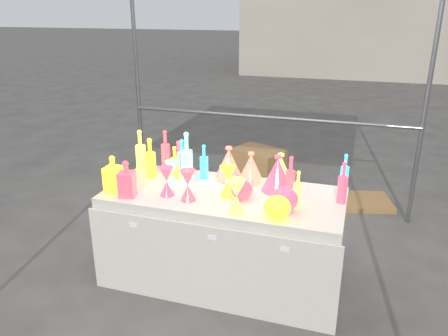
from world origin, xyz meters
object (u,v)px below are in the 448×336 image
(display_table, at_px, (224,237))
(globe_0, at_px, (277,209))
(hourglass_0, at_px, (188,185))
(lampshade_0, at_px, (251,167))
(bottle_0, at_px, (175,162))
(decanter_0, at_px, (113,174))
(cardboard_box_closed, at_px, (258,166))

(display_table, relative_size, globe_0, 10.29)
(hourglass_0, relative_size, lampshade_0, 0.93)
(bottle_0, bearing_deg, lampshade_0, 9.58)
(bottle_0, height_order, globe_0, bottle_0)
(hourglass_0, bearing_deg, decanter_0, -177.51)
(hourglass_0, distance_m, globe_0, 0.68)
(decanter_0, bearing_deg, display_table, 14.44)
(decanter_0, height_order, hourglass_0, decanter_0)
(display_table, distance_m, decanter_0, 0.98)
(bottle_0, xyz_separation_m, decanter_0, (-0.32, -0.41, 0.01))
(hourglass_0, distance_m, lampshade_0, 0.60)
(globe_0, bearing_deg, display_table, 147.66)
(cardboard_box_closed, distance_m, globe_0, 2.60)
(decanter_0, bearing_deg, lampshade_0, 27.53)
(display_table, relative_size, lampshade_0, 7.41)
(cardboard_box_closed, bearing_deg, bottle_0, -74.42)
(lampshade_0, bearing_deg, globe_0, -52.83)
(display_table, relative_size, bottle_0, 6.77)
(decanter_0, relative_size, lampshade_0, 1.16)
(cardboard_box_closed, bearing_deg, lampshade_0, -55.92)
(bottle_0, height_order, decanter_0, decanter_0)
(globe_0, relative_size, lampshade_0, 0.72)
(decanter_0, relative_size, hourglass_0, 1.25)
(hourglass_0, bearing_deg, display_table, 43.45)
(lampshade_0, bearing_deg, decanter_0, -143.65)
(hourglass_0, relative_size, globe_0, 1.29)
(display_table, bearing_deg, globe_0, -32.34)
(cardboard_box_closed, xyz_separation_m, bottle_0, (-0.25, -1.95, 0.67))
(cardboard_box_closed, distance_m, hourglass_0, 2.42)
(bottle_0, relative_size, lampshade_0, 1.09)
(cardboard_box_closed, distance_m, lampshade_0, 1.99)
(decanter_0, bearing_deg, bottle_0, 50.46)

